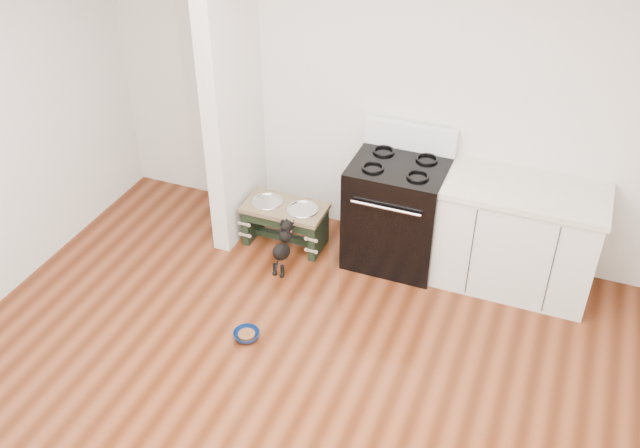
{
  "coord_description": "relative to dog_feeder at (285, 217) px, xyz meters",
  "views": [
    {
      "loc": [
        1.45,
        -2.61,
        3.76
      ],
      "look_at": [
        -0.24,
        1.68,
        0.53
      ],
      "focal_mm": 40.0,
      "sensor_mm": 36.0,
      "label": 1
    }
  ],
  "objects": [
    {
      "name": "ground",
      "position": [
        0.69,
        -2.0,
        -0.28
      ],
      "size": [
        5.0,
        5.0,
        0.0
      ],
      "primitive_type": "plane",
      "color": "#471E0C",
      "rests_on": "ground"
    },
    {
      "name": "room_shell",
      "position": [
        0.69,
        -2.0,
        1.34
      ],
      "size": [
        5.0,
        5.0,
        5.0
      ],
      "color": "silver",
      "rests_on": "ground"
    },
    {
      "name": "partition_wall",
      "position": [
        -0.48,
        0.1,
        1.07
      ],
      "size": [
        0.15,
        0.8,
        2.7
      ],
      "primitive_type": "cube",
      "color": "silver",
      "rests_on": "ground"
    },
    {
      "name": "oven_range",
      "position": [
        0.94,
        0.16,
        0.2
      ],
      "size": [
        0.76,
        0.69,
        1.14
      ],
      "color": "black",
      "rests_on": "ground"
    },
    {
      "name": "cabinet_run",
      "position": [
        1.92,
        0.18,
        0.18
      ],
      "size": [
        1.24,
        0.64,
        0.91
      ],
      "color": "silver",
      "rests_on": "ground"
    },
    {
      "name": "dog_feeder",
      "position": [
        0.0,
        0.0,
        0.0
      ],
      "size": [
        0.71,
        0.38,
        0.4
      ],
      "color": "black",
      "rests_on": "ground"
    },
    {
      "name": "puppy",
      "position": [
        0.13,
        -0.33,
        -0.04
      ],
      "size": [
        0.12,
        0.37,
        0.43
      ],
      "color": "black",
      "rests_on": "ground"
    },
    {
      "name": "floor_bowl",
      "position": [
        0.21,
        -1.21,
        -0.25
      ],
      "size": [
        0.22,
        0.22,
        0.06
      ],
      "rotation": [
        0.0,
        0.0,
        0.09
      ],
      "color": "navy",
      "rests_on": "ground"
    }
  ]
}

